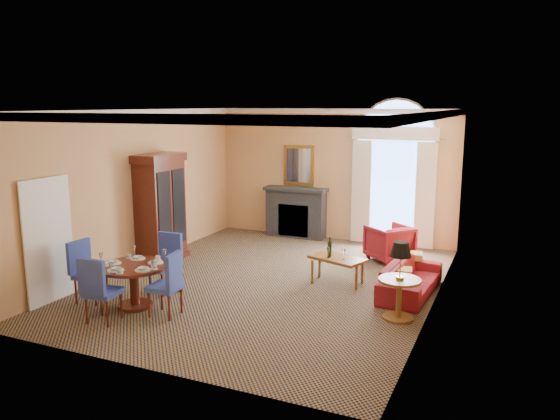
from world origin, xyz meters
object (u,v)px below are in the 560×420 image
at_px(coffee_table, 337,259).
at_px(side_table, 400,273).
at_px(armchair, 389,243).
at_px(dining_table, 134,275).
at_px(sofa, 410,279).
at_px(armoire, 160,210).

bearing_deg(coffee_table, side_table, -23.05).
bearing_deg(armchair, coffee_table, 24.49).
bearing_deg(dining_table, coffee_table, 42.90).
relative_size(sofa, side_table, 1.55).
xyz_separation_m(armoire, dining_table, (1.22, -2.44, -0.56)).
distance_m(coffee_table, side_table, 1.91).
xyz_separation_m(armoire, coffee_table, (3.91, 0.05, -0.64)).
distance_m(armoire, coffee_table, 3.96).
relative_size(armchair, side_table, 0.69).
xyz_separation_m(dining_table, sofa, (4.05, 2.48, -0.27)).
height_order(armoire, side_table, armoire).
bearing_deg(coffee_table, dining_table, -118.46).
distance_m(dining_table, coffee_table, 3.67).
relative_size(armchair, coffee_table, 0.75).
bearing_deg(coffee_table, sofa, 18.18).
xyz_separation_m(sofa, coffee_table, (-1.36, 0.01, 0.20)).
relative_size(dining_table, coffee_table, 1.01).
distance_m(sofa, coffee_table, 1.38).
xyz_separation_m(coffee_table, side_table, (1.41, -1.26, 0.27)).
height_order(armoire, sofa, armoire).
distance_m(armchair, side_table, 3.33).
relative_size(sofa, armchair, 2.23).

